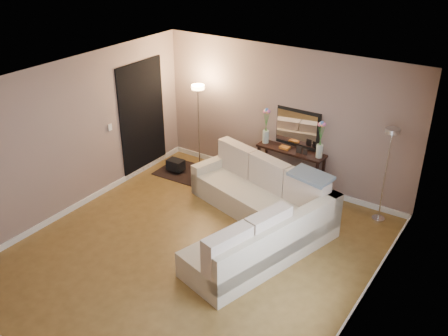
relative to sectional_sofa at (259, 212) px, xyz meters
The scene contains 22 objects.
floor 1.22m from the sectional_sofa, 115.43° to the right, with size 5.00×5.50×0.01m, color olive.
ceiling 2.54m from the sectional_sofa, 115.43° to the right, with size 5.00×5.50×0.01m, color white.
wall_back 2.02m from the sectional_sofa, 106.28° to the left, with size 5.00×0.02×2.60m, color gray.
wall_front 3.96m from the sectional_sofa, 97.47° to the right, with size 5.00×0.02×2.60m, color gray.
wall_left 3.33m from the sectional_sofa, 160.76° to the right, with size 0.02×5.50×2.60m, color gray.
wall_right 2.46m from the sectional_sofa, 27.58° to the right, with size 0.02×5.50×2.60m, color gray.
baseboard_back 1.78m from the sectional_sofa, 106.51° to the left, with size 5.00×0.03×0.10m, color white.
baseboard_left 3.18m from the sectional_sofa, 160.61° to the right, with size 0.03×5.50×0.10m, color white.
baseboard_right 2.27m from the sectional_sofa, 27.88° to the right, with size 0.03×5.50×0.10m, color white.
doorway 3.14m from the sectional_sofa, 167.70° to the left, with size 0.02×1.20×2.20m, color black.
switch_plate 3.11m from the sectional_sofa, behind, with size 0.02×0.08×0.12m, color white.
sectional_sofa is the anchor object (origin of this frame).
throw_blanket 1.01m from the sectional_sofa, 38.91° to the left, with size 0.67×0.39×0.05m, color slate.
console_table 1.57m from the sectional_sofa, 101.21° to the left, with size 1.30×0.39×0.79m.
leaning_mirror 1.90m from the sectional_sofa, 97.33° to the left, with size 0.91×0.08×0.71m.
table_decor 1.59m from the sectional_sofa, 98.68° to the left, with size 0.55×0.13×0.13m.
flower_vase_left 1.89m from the sectional_sofa, 116.35° to the left, with size 0.15×0.12×0.68m.
flower_vase_right 1.72m from the sectional_sofa, 78.04° to the left, with size 0.15×0.12×0.68m.
floor_lamp_lit 2.64m from the sectional_sofa, 148.43° to the left, with size 0.26×0.26×1.74m.
floor_lamp_unlit 2.23m from the sectional_sofa, 42.79° to the left, with size 0.26×0.26×1.65m.
charcoal_rug 2.43m from the sectional_sofa, 156.23° to the left, with size 1.13×0.85×0.02m, color black.
black_bag 2.55m from the sectional_sofa, 160.11° to the left, with size 0.32×0.23×0.21m, color black.
Camera 1 is at (3.79, -4.91, 4.57)m, focal length 40.00 mm.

